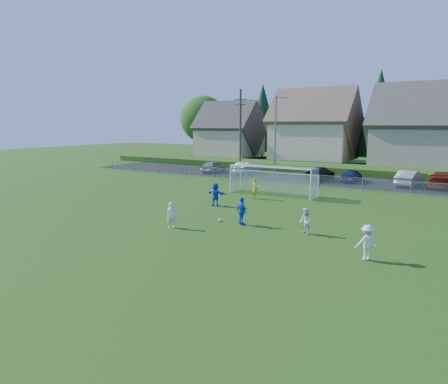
{
  "coord_description": "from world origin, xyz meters",
  "views": [
    {
      "loc": [
        14.11,
        -14.75,
        6.0
      ],
      "look_at": [
        0.0,
        8.0,
        1.4
      ],
      "focal_mm": 32.0,
      "sensor_mm": 36.0,
      "label": 1
    }
  ],
  "objects_px": {
    "player_blue_b": "(216,194)",
    "goalkeeper": "(255,189)",
    "player_white_a": "(172,215)",
    "soccer_ball": "(220,220)",
    "car_g": "(443,180)",
    "player_blue_a": "(242,211)",
    "car_d": "(320,173)",
    "player_white_b": "(306,221)",
    "car_f": "(410,178)",
    "car_b": "(247,168)",
    "car_a": "(213,167)",
    "player_white_c": "(367,242)",
    "car_e": "(352,175)",
    "soccer_goal": "(274,176)"
  },
  "relations": [
    {
      "from": "car_a",
      "to": "car_b",
      "type": "distance_m",
      "value": 4.39
    },
    {
      "from": "player_blue_a",
      "to": "soccer_ball",
      "type": "bearing_deg",
      "value": 30.42
    },
    {
      "from": "car_b",
      "to": "car_e",
      "type": "relative_size",
      "value": 1.09
    },
    {
      "from": "soccer_ball",
      "to": "car_a",
      "type": "xyz_separation_m",
      "value": [
        -14.36,
        21.09,
        0.6
      ]
    },
    {
      "from": "player_white_a",
      "to": "car_a",
      "type": "relative_size",
      "value": 0.36
    },
    {
      "from": "car_a",
      "to": "player_white_b",
      "type": "bearing_deg",
      "value": 128.76
    },
    {
      "from": "player_white_a",
      "to": "car_g",
      "type": "xyz_separation_m",
      "value": [
        12.42,
        24.89,
        0.03
      ]
    },
    {
      "from": "player_blue_a",
      "to": "player_blue_b",
      "type": "height_order",
      "value": "player_blue_b"
    },
    {
      "from": "player_white_c",
      "to": "soccer_goal",
      "type": "xyz_separation_m",
      "value": [
        -10.51,
        12.96,
        0.83
      ]
    },
    {
      "from": "player_white_c",
      "to": "player_blue_b",
      "type": "distance_m",
      "value": 13.72
    },
    {
      "from": "player_white_c",
      "to": "car_b",
      "type": "height_order",
      "value": "player_white_c"
    },
    {
      "from": "soccer_ball",
      "to": "player_blue_a",
      "type": "distance_m",
      "value": 1.7
    },
    {
      "from": "player_white_a",
      "to": "car_g",
      "type": "relative_size",
      "value": 0.28
    },
    {
      "from": "player_white_b",
      "to": "car_f",
      "type": "distance_m",
      "value": 21.96
    },
    {
      "from": "player_white_a",
      "to": "goalkeeper",
      "type": "height_order",
      "value": "goalkeeper"
    },
    {
      "from": "player_white_a",
      "to": "car_f",
      "type": "distance_m",
      "value": 26.39
    },
    {
      "from": "soccer_ball",
      "to": "player_white_b",
      "type": "xyz_separation_m",
      "value": [
        5.52,
        0.04,
        0.62
      ]
    },
    {
      "from": "player_white_c",
      "to": "player_blue_a",
      "type": "height_order",
      "value": "player_blue_a"
    },
    {
      "from": "car_a",
      "to": "player_white_c",
      "type": "bearing_deg",
      "value": 130.51
    },
    {
      "from": "player_white_c",
      "to": "car_d",
      "type": "relative_size",
      "value": 0.32
    },
    {
      "from": "car_a",
      "to": "car_e",
      "type": "distance_m",
      "value": 16.87
    },
    {
      "from": "car_a",
      "to": "car_e",
      "type": "height_order",
      "value": "car_a"
    },
    {
      "from": "player_white_a",
      "to": "player_white_c",
      "type": "relative_size",
      "value": 0.95
    },
    {
      "from": "player_blue_b",
      "to": "car_b",
      "type": "relative_size",
      "value": 0.4
    },
    {
      "from": "car_g",
      "to": "player_white_c",
      "type": "bearing_deg",
      "value": 89.22
    },
    {
      "from": "player_blue_a",
      "to": "car_e",
      "type": "height_order",
      "value": "player_blue_a"
    },
    {
      "from": "car_e",
      "to": "soccer_goal",
      "type": "bearing_deg",
      "value": 70.5
    },
    {
      "from": "player_white_c",
      "to": "player_blue_a",
      "type": "xyz_separation_m",
      "value": [
        -7.75,
        2.49,
        0.04
      ]
    },
    {
      "from": "soccer_ball",
      "to": "car_g",
      "type": "xyz_separation_m",
      "value": [
        10.81,
        22.17,
        0.67
      ]
    },
    {
      "from": "soccer_ball",
      "to": "car_g",
      "type": "relative_size",
      "value": 0.04
    },
    {
      "from": "player_white_a",
      "to": "car_d",
      "type": "height_order",
      "value": "player_white_a"
    },
    {
      "from": "soccer_ball",
      "to": "player_white_b",
      "type": "distance_m",
      "value": 5.55
    },
    {
      "from": "soccer_ball",
      "to": "car_d",
      "type": "distance_m",
      "value": 21.37
    },
    {
      "from": "player_white_b",
      "to": "soccer_goal",
      "type": "bearing_deg",
      "value": 164.75
    },
    {
      "from": "player_blue_a",
      "to": "car_b",
      "type": "relative_size",
      "value": 0.39
    },
    {
      "from": "soccer_ball",
      "to": "player_white_a",
      "type": "height_order",
      "value": "player_white_a"
    },
    {
      "from": "soccer_ball",
      "to": "soccer_goal",
      "type": "distance_m",
      "value": 10.66
    },
    {
      "from": "car_d",
      "to": "car_f",
      "type": "distance_m",
      "value": 8.81
    },
    {
      "from": "player_white_c",
      "to": "player_blue_b",
      "type": "height_order",
      "value": "player_blue_b"
    },
    {
      "from": "player_blue_b",
      "to": "goalkeeper",
      "type": "distance_m",
      "value": 4.2
    },
    {
      "from": "goalkeeper",
      "to": "soccer_ball",
      "type": "bearing_deg",
      "value": 120.56
    },
    {
      "from": "player_white_a",
      "to": "player_white_c",
      "type": "height_order",
      "value": "player_white_c"
    },
    {
      "from": "car_d",
      "to": "player_blue_b",
      "type": "bearing_deg",
      "value": 84.61
    },
    {
      "from": "player_blue_a",
      "to": "car_d",
      "type": "bearing_deg",
      "value": -53.67
    },
    {
      "from": "player_white_b",
      "to": "player_white_c",
      "type": "bearing_deg",
      "value": 8.26
    },
    {
      "from": "goalkeeper",
      "to": "car_a",
      "type": "bearing_deg",
      "value": -27.75
    },
    {
      "from": "goalkeeper",
      "to": "soccer_goal",
      "type": "xyz_separation_m",
      "value": [
        0.49,
        2.55,
        0.8
      ]
    },
    {
      "from": "player_white_b",
      "to": "goalkeeper",
      "type": "bearing_deg",
      "value": 174.41
    },
    {
      "from": "player_white_a",
      "to": "player_white_b",
      "type": "relative_size",
      "value": 1.03
    },
    {
      "from": "goalkeeper",
      "to": "soccer_goal",
      "type": "relative_size",
      "value": 0.22
    }
  ]
}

